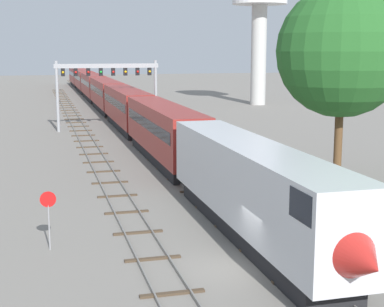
% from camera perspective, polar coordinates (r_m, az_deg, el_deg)
% --- Properties ---
extents(ground_plane, '(400.00, 400.00, 0.00)m').
position_cam_1_polar(ground_plane, '(26.32, 4.67, -11.03)').
color(ground_plane, gray).
extents(track_main, '(2.60, 200.00, 0.16)m').
position_cam_1_polar(track_main, '(84.27, -7.73, 3.62)').
color(track_main, slate).
rests_on(track_main, ground).
extents(track_near, '(2.60, 160.00, 0.16)m').
position_cam_1_polar(track_near, '(63.99, -10.37, 1.50)').
color(track_near, slate).
rests_on(track_near, ground).
extents(passenger_train, '(3.04, 148.39, 4.80)m').
position_cam_1_polar(passenger_train, '(91.92, -8.39, 5.73)').
color(passenger_train, silver).
rests_on(passenger_train, ground).
extents(signal_gantry, '(12.10, 0.49, 8.15)m').
position_cam_1_polar(signal_gantry, '(69.68, -8.24, 7.20)').
color(signal_gantry, '#999BA0').
rests_on(signal_gantry, ground).
extents(stop_sign, '(0.76, 0.08, 2.88)m').
position_cam_1_polar(stop_sign, '(28.71, -13.77, -5.55)').
color(stop_sign, gray).
rests_on(stop_sign, ground).
extents(trackside_tree_left, '(8.86, 8.86, 13.77)m').
position_cam_1_polar(trackside_tree_left, '(40.95, 14.38, 9.58)').
color(trackside_tree_left, brown).
rests_on(trackside_tree_left, ground).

